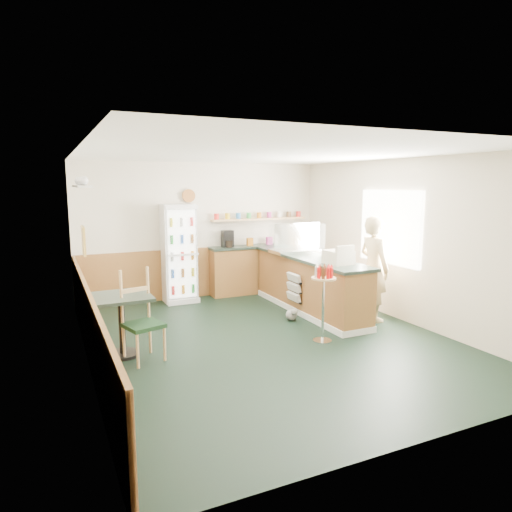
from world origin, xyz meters
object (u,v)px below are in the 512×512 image
display_case (297,238)px  shopkeeper (374,269)px  condiment_stand (323,290)px  cafe_table (121,313)px  cash_register (338,257)px  cafe_chair (142,312)px  drinks_fridge (179,254)px

display_case → shopkeeper: (0.70, -1.36, -0.40)m
condiment_stand → cafe_table: bearing=166.8°
cash_register → condiment_stand: (-0.66, -0.59, -0.35)m
cash_register → cafe_table: 3.44m
cafe_chair → cash_register: bearing=-14.5°
drinks_fridge → shopkeeper: 3.67m
condiment_stand → cafe_table: (-2.74, 0.65, -0.18)m
drinks_fridge → display_case: size_ratio=1.99×
cash_register → condiment_stand: bearing=-141.7°
drinks_fridge → shopkeeper: (2.62, -2.56, -0.07)m
drinks_fridge → display_case: bearing=-32.0°
condiment_stand → cafe_chair: 2.56m
cash_register → condiment_stand: size_ratio=0.36×
shopkeeper → condiment_stand: size_ratio=1.59×
display_case → shopkeeper: size_ratio=0.54×
shopkeeper → cash_register: bearing=86.9°
display_case → cash_register: size_ratio=2.41×
cash_register → cafe_chair: size_ratio=0.33×
cash_register → cafe_table: size_ratio=0.48×
shopkeeper → cafe_table: size_ratio=2.12×
drinks_fridge → cafe_chair: drinks_fridge is taller
cafe_table → shopkeeper: bearing=-1.1°
drinks_fridge → condiment_stand: 3.38m
cafe_table → cafe_chair: size_ratio=0.70×
condiment_stand → cash_register: bearing=42.0°
condiment_stand → cafe_chair: bearing=169.6°
display_case → shopkeeper: 1.58m
cash_register → condiment_stand: 0.95m
condiment_stand → display_case: bearing=71.1°
shopkeeper → cafe_chair: (-3.87, -0.10, -0.26)m
drinks_fridge → display_case: drinks_fridge is taller
cash_register → shopkeeper: bearing=-6.0°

